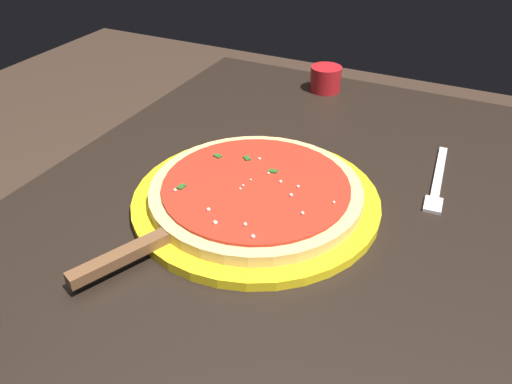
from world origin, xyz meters
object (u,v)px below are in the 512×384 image
(serving_plate, at_px, (256,200))
(fork, at_px, (437,182))
(pizza_server, at_px, (152,243))
(cup_small_sauce, at_px, (326,79))
(pizza, at_px, (256,190))

(serving_plate, xyz_separation_m, fork, (-0.16, 0.22, -0.00))
(serving_plate, relative_size, fork, 1.81)
(serving_plate, xyz_separation_m, pizza_server, (0.15, -0.06, 0.01))
(serving_plate, bearing_deg, pizza_server, -23.36)
(pizza_server, xyz_separation_m, cup_small_sauce, (-0.57, 0.01, 0.01))
(pizza, xyz_separation_m, fork, (-0.16, 0.22, -0.02))
(cup_small_sauce, relative_size, fork, 0.33)
(cup_small_sauce, distance_m, fork, 0.37)
(serving_plate, distance_m, pizza, 0.02)
(cup_small_sauce, bearing_deg, pizza_server, -1.50)
(cup_small_sauce, height_order, fork, cup_small_sauce)
(pizza, height_order, cup_small_sauce, cup_small_sauce)
(serving_plate, bearing_deg, cup_small_sauce, -173.19)
(pizza, height_order, pizza_server, pizza)
(pizza_server, bearing_deg, fork, 138.30)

